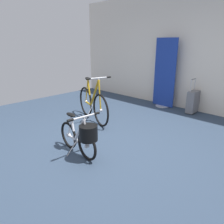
% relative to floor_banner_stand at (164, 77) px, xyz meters
% --- Properties ---
extents(ground_plane, '(7.57, 7.57, 0.00)m').
position_rel_floor_banner_stand_xyz_m(ground_plane, '(0.62, -2.66, -0.79)').
color(ground_plane, '#2D3D51').
extents(back_wall, '(7.57, 0.10, 2.85)m').
position_rel_floor_banner_stand_xyz_m(back_wall, '(0.62, 0.27, 0.64)').
color(back_wall, silver).
rests_on(back_wall, ground_plane).
extents(floor_banner_stand, '(0.60, 0.36, 1.75)m').
position_rel_floor_banner_stand_xyz_m(floor_banner_stand, '(0.00, 0.00, 0.00)').
color(floor_banner_stand, '#B7B7BC').
rests_on(floor_banner_stand, ground_plane).
extents(folding_bike_foreground, '(0.95, 0.53, 0.68)m').
position_rel_floor_banner_stand_xyz_m(folding_bike_foreground, '(0.55, -3.16, -0.45)').
color(folding_bike_foreground, black).
rests_on(folding_bike_foreground, ground_plane).
extents(display_bike_left, '(1.40, 0.58, 1.00)m').
position_rel_floor_banner_stand_xyz_m(display_bike_left, '(-0.52, -2.01, -0.41)').
color(display_bike_left, black).
rests_on(display_bike_left, ground_plane).
extents(rolling_suitcase, '(0.19, 0.36, 0.83)m').
position_rel_floor_banner_stand_xyz_m(rolling_suitcase, '(0.82, -0.00, -0.51)').
color(rolling_suitcase, slate).
rests_on(rolling_suitcase, ground_plane).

